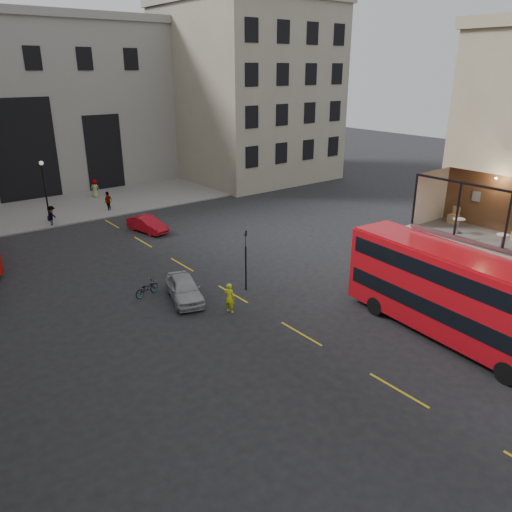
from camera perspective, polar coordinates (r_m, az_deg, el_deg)
ground at (r=23.87m, az=18.91°, el=-12.59°), size 140.00×140.00×0.00m
host_frontage at (r=28.06m, az=26.92°, el=-3.44°), size 3.00×11.00×4.50m
gateway at (r=59.58m, az=-26.78°, el=15.49°), size 35.00×10.60×18.00m
building_right at (r=62.65m, az=-1.17°, el=18.66°), size 16.60×18.60×20.00m
pavement_far at (r=51.10m, az=-23.76°, el=4.69°), size 40.00×12.00×0.12m
traffic_light_near at (r=29.47m, az=-1.18°, el=0.40°), size 0.16×0.20×3.80m
street_lamp_b at (r=46.78m, az=-22.87°, el=6.43°), size 0.36×0.36×5.33m
bus_near at (r=26.01m, az=21.40°, el=-3.71°), size 3.51×11.49×4.52m
car_a at (r=29.16m, az=-8.19°, el=-3.71°), size 2.83×4.44×1.41m
car_b at (r=41.83m, az=-12.33°, el=3.55°), size 2.15×4.10×1.29m
bicycle at (r=30.21m, az=-12.39°, el=-3.64°), size 1.80×1.04×0.90m
cyclist at (r=27.41m, az=-3.03°, el=-4.80°), size 0.61×0.73×1.73m
pedestrian_b at (r=45.65m, az=-22.30°, el=4.22°), size 1.23×1.32×1.79m
pedestrian_c at (r=48.95m, az=-16.54°, el=6.01°), size 1.15×0.99×1.86m
pedestrian_d at (r=54.30m, az=-17.93°, el=7.31°), size 1.12×1.11×1.96m
cafe_table_mid at (r=26.30m, az=26.32°, el=1.74°), size 0.57×0.57×0.71m
cafe_table_far at (r=27.89m, az=22.14°, el=3.46°), size 0.62×0.62×0.77m
cafe_chair_d at (r=29.68m, az=21.62°, el=4.04°), size 0.50×0.50×0.92m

